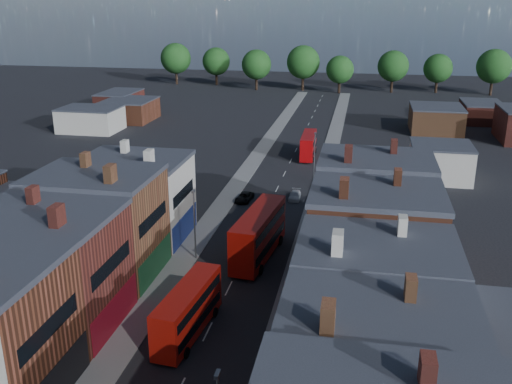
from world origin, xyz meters
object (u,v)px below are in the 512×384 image
at_px(car_2, 244,197).
at_px(car_3, 295,195).
at_px(bus_1, 259,233).
at_px(ped_3, 290,286).
at_px(bus_0, 188,310).
at_px(bus_2, 308,145).

height_order(car_2, car_3, car_2).
distance_m(bus_1, car_3, 20.42).
distance_m(bus_1, car_2, 18.97).
bearing_deg(ped_3, bus_0, 132.87).
bearing_deg(car_3, bus_1, -94.45).
height_order(car_3, ped_3, ped_3).
xyz_separation_m(bus_1, car_3, (1.60, 20.22, -2.37)).
relative_size(bus_0, car_3, 2.73).
relative_size(bus_1, car_3, 3.35).
relative_size(bus_2, car_3, 2.62).
bearing_deg(car_3, bus_2, 91.17).
bearing_deg(car_2, bus_2, 81.58).
relative_size(bus_1, bus_2, 1.28).
xyz_separation_m(bus_0, car_3, (4.74, 36.58, -1.83)).
height_order(bus_0, bus_1, bus_1).
height_order(bus_0, car_3, bus_0).
xyz_separation_m(bus_0, car_2, (-2.30, 34.38, -1.80)).
relative_size(bus_2, car_2, 2.37).
distance_m(bus_2, car_2, 26.28).
bearing_deg(car_3, ped_3, -83.86).
relative_size(bus_0, bus_2, 1.04).
relative_size(bus_2, ped_3, 6.57).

